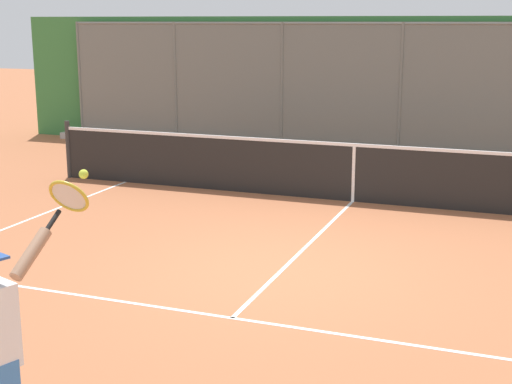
% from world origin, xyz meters
% --- Properties ---
extents(ground_plane, '(60.00, 60.00, 0.00)m').
position_xyz_m(ground_plane, '(0.00, 0.00, 0.00)').
color(ground_plane, '#A8603D').
extents(court_line_markings, '(8.55, 9.44, 0.01)m').
position_xyz_m(court_line_markings, '(0.00, 1.85, 0.00)').
color(court_line_markings, white).
rests_on(court_line_markings, ground).
extents(fence_backdrop, '(18.81, 1.37, 2.98)m').
position_xyz_m(fence_backdrop, '(0.00, -8.46, 1.48)').
color(fence_backdrop, slate).
rests_on(fence_backdrop, ground).
extents(tennis_net, '(10.99, 0.09, 1.07)m').
position_xyz_m(tennis_net, '(0.00, -3.68, 0.49)').
color(tennis_net, '#2D2D2D').
rests_on(tennis_net, ground).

